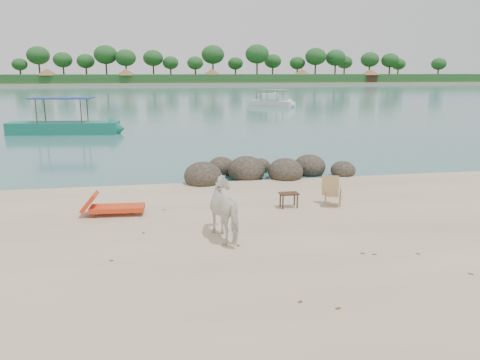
% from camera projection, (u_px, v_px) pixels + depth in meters
% --- Properties ---
extents(water, '(400.00, 400.00, 0.00)m').
position_uv_depth(water, '(165.00, 91.00, 97.23)').
color(water, '#376E6F').
rests_on(water, ground).
extents(far_shore, '(420.00, 90.00, 1.40)m').
position_uv_depth(far_shore, '(161.00, 82.00, 173.96)').
color(far_shore, tan).
rests_on(far_shore, ground).
extents(far_scenery, '(420.00, 18.00, 9.50)m').
position_uv_depth(far_scenery, '(161.00, 74.00, 141.31)').
color(far_scenery, '#1E4C1E').
rests_on(far_scenery, ground).
extents(boulders, '(6.53, 3.08, 1.04)m').
position_uv_depth(boulders, '(260.00, 171.00, 17.56)').
color(boulders, '#2B251C').
rests_on(boulders, ground).
extents(cow, '(1.16, 1.79, 1.39)m').
position_uv_depth(cow, '(229.00, 211.00, 10.92)').
color(cow, white).
rests_on(cow, ground).
extents(side_table, '(0.55, 0.37, 0.43)m').
position_uv_depth(side_table, '(289.00, 201.00, 13.48)').
color(side_table, black).
rests_on(side_table, ground).
extents(lounge_chair, '(1.86, 0.75, 0.55)m').
position_uv_depth(lounge_chair, '(117.00, 206.00, 12.79)').
color(lounge_chair, red).
rests_on(lounge_chair, ground).
extents(deck_chair, '(0.70, 0.74, 0.85)m').
position_uv_depth(deck_chair, '(333.00, 193.00, 13.59)').
color(deck_chair, '#A87A54').
rests_on(deck_chair, ground).
extents(boat_near, '(7.86, 2.72, 3.73)m').
position_uv_depth(boat_near, '(62.00, 104.00, 29.76)').
color(boat_near, '#156C56').
rests_on(boat_near, water).
extents(boat_mid, '(5.26, 5.73, 3.10)m').
position_uv_depth(boat_mid, '(272.00, 92.00, 53.93)').
color(boat_mid, silver).
rests_on(boat_mid, water).
extents(boat_far, '(4.45, 3.83, 0.56)m').
position_uv_depth(boat_far, '(268.00, 94.00, 75.32)').
color(boat_far, silver).
rests_on(boat_far, water).
extents(dead_leaves, '(7.08, 6.38, 0.00)m').
position_uv_depth(dead_leaves, '(283.00, 256.00, 10.00)').
color(dead_leaves, brown).
rests_on(dead_leaves, ground).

